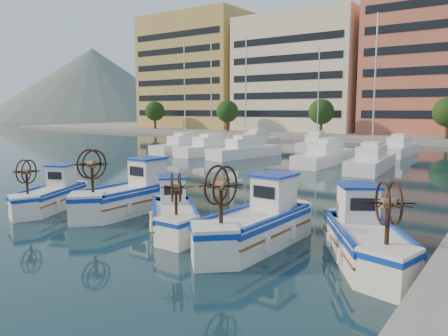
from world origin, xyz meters
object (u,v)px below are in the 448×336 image
Objects in this scene: fishing_boat_a at (51,194)px; fishing_boat_b at (130,194)px; fishing_boat_c at (174,213)px; fishing_boat_e at (365,236)px; fishing_boat_d at (257,222)px.

fishing_boat_a is 0.86× the size of fishing_boat_b.
fishing_boat_c is 7.07m from fishing_boat_e.
fishing_boat_a is 3.85m from fishing_boat_b.
fishing_boat_d is 1.04× the size of fishing_boat_e.
fishing_boat_e is (10.67, -0.44, -0.05)m from fishing_boat_b.
fishing_boat_d is at bearing -7.83° from fishing_boat_b.
fishing_boat_b is (3.46, 1.67, 0.14)m from fishing_boat_a.
fishing_boat_b is 10.68m from fishing_boat_e.
fishing_boat_a is 10.67m from fishing_boat_d.
fishing_boat_b is 1.25× the size of fishing_boat_c.
fishing_boat_b reaches higher than fishing_boat_d.
fishing_boat_e is at bearing 10.35° from fishing_boat_d.
fishing_boat_e is at bearing -18.70° from fishing_boat_a.
fishing_boat_c is (3.64, -1.18, -0.14)m from fishing_boat_b.
fishing_boat_c is 0.80× the size of fishing_boat_d.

